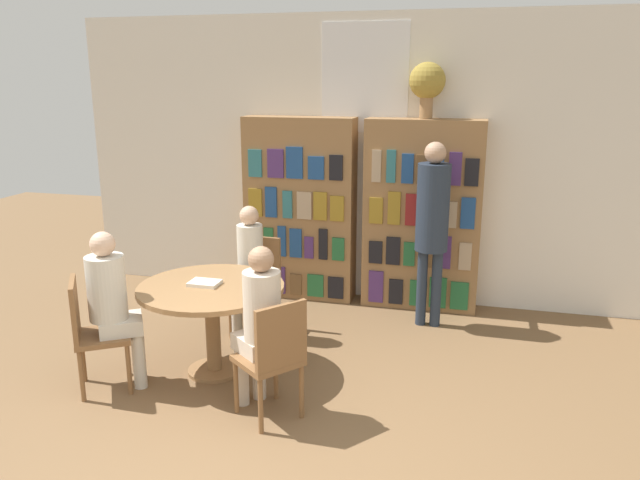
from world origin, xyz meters
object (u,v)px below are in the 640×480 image
object	(u,v)px
bookshelf_right	(422,216)
chair_near_camera	(91,329)
bookshelf_left	(300,209)
seated_reader_right	(259,318)
reading_table	(212,301)
seated_reader_back	(113,299)
seated_reader_left	(248,266)
librarian_standing	(433,215)
chair_far_side	(274,354)
chair_left_side	(257,280)
flower_vase	(427,83)

from	to	relation	value
bookshelf_right	chair_near_camera	xyz separation A→B (m)	(-2.24, -2.47, -0.47)
bookshelf_left	seated_reader_right	world-z (taller)	bookshelf_left
reading_table	seated_reader_back	world-z (taller)	seated_reader_back
seated_reader_left	librarian_standing	size ratio (longest dim) A/B	0.70
reading_table	chair_far_side	size ratio (longest dim) A/B	1.30
bookshelf_right	chair_left_side	distance (m)	1.83
chair_near_camera	librarian_standing	size ratio (longest dim) A/B	0.50
chair_far_side	seated_reader_back	size ratio (longest dim) A/B	0.72
bookshelf_right	seated_reader_back	distance (m)	3.18
bookshelf_left	seated_reader_back	distance (m)	2.52
bookshelf_right	seated_reader_right	xyz separation A→B (m)	(-0.89, -2.43, -0.26)
bookshelf_left	flower_vase	bearing A→B (deg)	0.21
chair_left_side	librarian_standing	distance (m)	1.77
chair_left_side	chair_far_side	xyz separation A→B (m)	(0.68, -1.50, 0.00)
flower_vase	seated_reader_left	world-z (taller)	flower_vase
chair_near_camera	reading_table	bearing A→B (deg)	90.00
bookshelf_right	reading_table	xyz separation A→B (m)	(-1.47, -1.97, -0.35)
bookshelf_left	seated_reader_back	size ratio (longest dim) A/B	1.56
flower_vase	seated_reader_back	xyz separation A→B (m)	(-2.09, -2.38, -1.58)
seated_reader_back	librarian_standing	distance (m)	2.95
flower_vase	reading_table	xyz separation A→B (m)	(-1.47, -1.97, -1.68)
flower_vase	reading_table	bearing A→B (deg)	-126.64
bookshelf_right	seated_reader_right	size ratio (longest dim) A/B	1.57
chair_left_side	librarian_standing	size ratio (longest dim) A/B	0.50
chair_left_side	seated_reader_back	xyz separation A→B (m)	(-0.67, -1.33, 0.22)
seated_reader_left	chair_left_side	bearing A→B (deg)	-90.00
seated_reader_left	librarian_standing	world-z (taller)	librarian_standing
flower_vase	chair_far_side	world-z (taller)	flower_vase
reading_table	chair_far_side	world-z (taller)	chair_far_side
reading_table	chair_far_side	distance (m)	0.93
bookshelf_right	seated_reader_back	xyz separation A→B (m)	(-2.10, -2.38, -0.25)
bookshelf_right	seated_reader_left	xyz separation A→B (m)	(-1.44, -1.23, -0.28)
reading_table	seated_reader_right	size ratio (longest dim) A/B	0.94
bookshelf_left	seated_reader_left	bearing A→B (deg)	-95.95
seated_reader_right	librarian_standing	xyz separation A→B (m)	(1.03, 1.93, 0.39)
bookshelf_right	seated_reader_left	size ratio (longest dim) A/B	1.57
bookshelf_right	chair_near_camera	world-z (taller)	bookshelf_right
chair_near_camera	bookshelf_right	bearing A→B (deg)	104.50
flower_vase	reading_table	world-z (taller)	flower_vase
seated_reader_left	chair_near_camera	bearing A→B (deg)	59.74
flower_vase	seated_reader_right	size ratio (longest dim) A/B	0.43
seated_reader_left	chair_far_side	bearing A→B (deg)	120.26
reading_table	chair_far_side	bearing A→B (deg)	-38.72
chair_left_side	librarian_standing	xyz separation A→B (m)	(1.57, 0.54, 0.60)
reading_table	librarian_standing	xyz separation A→B (m)	(1.62, 1.46, 0.48)
bookshelf_left	chair_left_side	distance (m)	1.15
reading_table	seated_reader_left	world-z (taller)	seated_reader_left
seated_reader_back	chair_far_side	bearing A→B (deg)	49.63
flower_vase	chair_left_side	size ratio (longest dim) A/B	0.60
seated_reader_left	seated_reader_right	distance (m)	1.32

